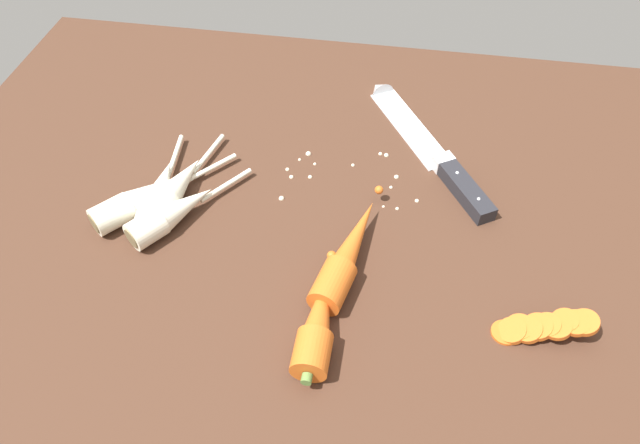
{
  "coord_description": "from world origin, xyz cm",
  "views": [
    {
      "loc": [
        8.37,
        -52.75,
        59.5
      ],
      "look_at": [
        0.0,
        -2.0,
        1.5
      ],
      "focal_mm": 32.61,
      "sensor_mm": 36.0,
      "label": 1
    }
  ],
  "objects_px": {
    "parsnip_front": "(143,198)",
    "carrot_slice_stack": "(542,327)",
    "parsnip_back": "(159,195)",
    "whole_carrot_second": "(318,322)",
    "parsnip_mid_right": "(173,213)",
    "parsnip_mid_left": "(175,189)",
    "chefs_knife": "(423,141)",
    "whole_carrot": "(347,255)"
  },
  "relations": [
    {
      "from": "parsnip_mid_right",
      "to": "whole_carrot",
      "type": "bearing_deg",
      "value": -7.82
    },
    {
      "from": "chefs_knife",
      "to": "whole_carrot_second",
      "type": "distance_m",
      "value": 0.37
    },
    {
      "from": "chefs_knife",
      "to": "whole_carrot_second",
      "type": "xyz_separation_m",
      "value": [
        -0.11,
        -0.36,
        0.01
      ]
    },
    {
      "from": "parsnip_front",
      "to": "carrot_slice_stack",
      "type": "distance_m",
      "value": 0.54
    },
    {
      "from": "chefs_knife",
      "to": "parsnip_front",
      "type": "xyz_separation_m",
      "value": [
        -0.38,
        -0.2,
        0.01
      ]
    },
    {
      "from": "parsnip_mid_right",
      "to": "parsnip_back",
      "type": "bearing_deg",
      "value": 135.07
    },
    {
      "from": "chefs_knife",
      "to": "carrot_slice_stack",
      "type": "distance_m",
      "value": 0.35
    },
    {
      "from": "whole_carrot_second",
      "to": "parsnip_back",
      "type": "bearing_deg",
      "value": 146.5
    },
    {
      "from": "parsnip_mid_left",
      "to": "parsnip_back",
      "type": "bearing_deg",
      "value": -142.5
    },
    {
      "from": "whole_carrot",
      "to": "parsnip_mid_right",
      "type": "height_order",
      "value": "whole_carrot"
    },
    {
      "from": "parsnip_back",
      "to": "carrot_slice_stack",
      "type": "relative_size",
      "value": 1.72
    },
    {
      "from": "parsnip_front",
      "to": "parsnip_back",
      "type": "height_order",
      "value": "same"
    },
    {
      "from": "parsnip_mid_right",
      "to": "carrot_slice_stack",
      "type": "relative_size",
      "value": 1.48
    },
    {
      "from": "parsnip_mid_right",
      "to": "carrot_slice_stack",
      "type": "distance_m",
      "value": 0.49
    },
    {
      "from": "parsnip_back",
      "to": "carrot_slice_stack",
      "type": "bearing_deg",
      "value": -13.96
    },
    {
      "from": "chefs_knife",
      "to": "parsnip_mid_right",
      "type": "bearing_deg",
      "value": -146.05
    },
    {
      "from": "parsnip_front",
      "to": "carrot_slice_stack",
      "type": "xyz_separation_m",
      "value": [
        0.53,
        -0.12,
        -0.01
      ]
    },
    {
      "from": "whole_carrot",
      "to": "whole_carrot_second",
      "type": "height_order",
      "value": "same"
    },
    {
      "from": "chefs_knife",
      "to": "whole_carrot",
      "type": "distance_m",
      "value": 0.27
    },
    {
      "from": "parsnip_front",
      "to": "parsnip_mid_left",
      "type": "xyz_separation_m",
      "value": [
        0.04,
        0.02,
        0.0
      ]
    },
    {
      "from": "whole_carrot_second",
      "to": "parsnip_front",
      "type": "bearing_deg",
      "value": 149.93
    },
    {
      "from": "parsnip_front",
      "to": "parsnip_mid_left",
      "type": "height_order",
      "value": "same"
    },
    {
      "from": "parsnip_mid_right",
      "to": "carrot_slice_stack",
      "type": "bearing_deg",
      "value": -11.39
    },
    {
      "from": "parsnip_mid_left",
      "to": "carrot_slice_stack",
      "type": "distance_m",
      "value": 0.51
    },
    {
      "from": "whole_carrot",
      "to": "parsnip_back",
      "type": "height_order",
      "value": "whole_carrot"
    },
    {
      "from": "whole_carrot",
      "to": "parsnip_front",
      "type": "xyz_separation_m",
      "value": [
        -0.29,
        0.05,
        -0.0
      ]
    },
    {
      "from": "carrot_slice_stack",
      "to": "parsnip_back",
      "type": "bearing_deg",
      "value": 166.04
    },
    {
      "from": "parsnip_back",
      "to": "carrot_slice_stack",
      "type": "distance_m",
      "value": 0.52
    },
    {
      "from": "chefs_knife",
      "to": "carrot_slice_stack",
      "type": "height_order",
      "value": "carrot_slice_stack"
    },
    {
      "from": "parsnip_mid_left",
      "to": "parsnip_back",
      "type": "distance_m",
      "value": 0.02
    },
    {
      "from": "chefs_knife",
      "to": "parsnip_mid_left",
      "type": "relative_size",
      "value": 1.56
    },
    {
      "from": "carrot_slice_stack",
      "to": "chefs_knife",
      "type": "bearing_deg",
      "value": 115.4
    },
    {
      "from": "chefs_knife",
      "to": "parsnip_front",
      "type": "relative_size",
      "value": 1.69
    },
    {
      "from": "parsnip_back",
      "to": "chefs_knife",
      "type": "bearing_deg",
      "value": 28.05
    },
    {
      "from": "parsnip_mid_right",
      "to": "parsnip_back",
      "type": "distance_m",
      "value": 0.04
    },
    {
      "from": "parsnip_front",
      "to": "parsnip_mid_right",
      "type": "bearing_deg",
      "value": -22.34
    },
    {
      "from": "parsnip_back",
      "to": "whole_carrot_second",
      "type": "bearing_deg",
      "value": -33.5
    },
    {
      "from": "chefs_knife",
      "to": "parsnip_mid_right",
      "type": "relative_size",
      "value": 1.81
    },
    {
      "from": "whole_carrot_second",
      "to": "carrot_slice_stack",
      "type": "bearing_deg",
      "value": 8.94
    },
    {
      "from": "chefs_knife",
      "to": "parsnip_mid_right",
      "type": "distance_m",
      "value": 0.39
    },
    {
      "from": "whole_carrot_second",
      "to": "parsnip_mid_left",
      "type": "distance_m",
      "value": 0.29
    },
    {
      "from": "whole_carrot_second",
      "to": "carrot_slice_stack",
      "type": "xyz_separation_m",
      "value": [
        0.26,
        0.04,
        -0.01
      ]
    }
  ]
}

